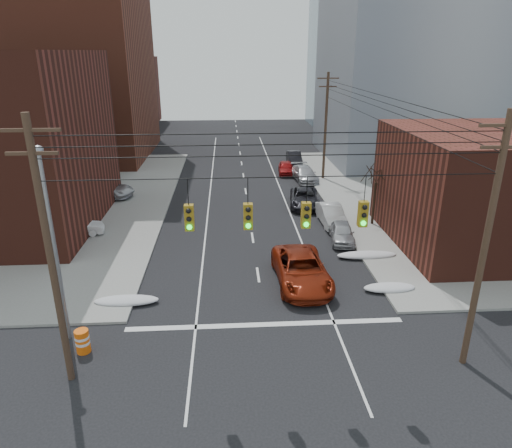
{
  "coord_description": "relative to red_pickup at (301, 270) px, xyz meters",
  "views": [
    {
      "loc": [
        -1.73,
        -13.13,
        12.92
      ],
      "look_at": [
        -0.07,
        12.94,
        3.0
      ],
      "focal_mm": 32.0,
      "sensor_mm": 36.0,
      "label": 1
    }
  ],
  "objects": [
    {
      "name": "snow_east_far",
      "position": [
        4.92,
        3.23,
        -0.67
      ],
      "size": [
        4.0,
        1.08,
        0.42
      ],
      "primitive_type": "ellipsoid",
      "color": "silver",
      "rests_on": "ground"
    },
    {
      "name": "lot_car_c",
      "position": [
        -19.65,
        8.38,
        -0.06
      ],
      "size": [
        4.88,
        2.68,
        1.34
      ],
      "primitive_type": "imported",
      "rotation": [
        0.0,
        0.0,
        1.39
      ],
      "color": "black",
      "rests_on": "sidewalk_nw"
    },
    {
      "name": "building_glass",
      "position": [
        21.52,
        59.23,
        10.12
      ],
      "size": [
        20.0,
        18.0,
        22.0
      ],
      "primitive_type": "cube",
      "color": "gray",
      "rests_on": "ground"
    },
    {
      "name": "utility_pole_right",
      "position": [
        6.02,
        -7.77,
        4.9
      ],
      "size": [
        2.2,
        0.28,
        11.0
      ],
      "color": "#473323",
      "rests_on": "ground"
    },
    {
      "name": "lot_car_a",
      "position": [
        -15.36,
        8.15,
        -0.12
      ],
      "size": [
        3.91,
        2.01,
        1.23
      ],
      "primitive_type": "imported",
      "rotation": [
        0.0,
        0.0,
        1.77
      ],
      "color": "silver",
      "rests_on": "sidewalk_nw"
    },
    {
      "name": "building_office",
      "position": [
        19.52,
        33.23,
        11.62
      ],
      "size": [
        22.0,
        20.0,
        25.0
      ],
      "primitive_type": "cube",
      "color": "gray",
      "rests_on": "ground"
    },
    {
      "name": "snow_ne",
      "position": [
        4.92,
        -1.27,
        -0.67
      ],
      "size": [
        3.0,
        1.08,
        0.42
      ],
      "primitive_type": "ellipsoid",
      "color": "silver",
      "rests_on": "ground"
    },
    {
      "name": "parked_car_f",
      "position": [
        3.92,
        30.48,
        -0.13
      ],
      "size": [
        1.72,
        4.6,
        1.5
      ],
      "primitive_type": "imported",
      "rotation": [
        0.0,
        0.0,
        -0.03
      ],
      "color": "black",
      "rests_on": "ground"
    },
    {
      "name": "lot_car_d",
      "position": [
        -20.73,
        17.34,
        -0.05
      ],
      "size": [
        4.29,
        3.1,
        1.36
      ],
      "primitive_type": "imported",
      "rotation": [
        0.0,
        0.0,
        2.0
      ],
      "color": "#B4B3B8",
      "rests_on": "sidewalk_nw"
    },
    {
      "name": "building_brick_far",
      "position": [
        -28.48,
        63.23,
        5.12
      ],
      "size": [
        22.0,
        18.0,
        12.0
      ],
      "primitive_type": "cube",
      "color": "#502118",
      "rests_on": "ground"
    },
    {
      "name": "snow_nw",
      "position": [
        -9.88,
        -1.77,
        -0.67
      ],
      "size": [
        3.5,
        1.08,
        0.42
      ],
      "primitive_type": "ellipsoid",
      "color": "silver",
      "rests_on": "ground"
    },
    {
      "name": "traffic_signals",
      "position": [
        -2.38,
        -7.8,
        6.29
      ],
      "size": [
        17.0,
        0.42,
        2.02
      ],
      "color": "black",
      "rests_on": "ground"
    },
    {
      "name": "parked_car_e",
      "position": [
        2.32,
        25.69,
        -0.18
      ],
      "size": [
        2.0,
        4.26,
        1.41
      ],
      "primitive_type": "imported",
      "rotation": [
        0.0,
        0.0,
        -0.08
      ],
      "color": "maroon",
      "rests_on": "ground"
    },
    {
      "name": "construction_barrel",
      "position": [
        -10.98,
        -5.94,
        -0.3
      ],
      "size": [
        0.81,
        0.81,
        1.13
      ],
      "rotation": [
        0.0,
        0.0,
        -0.32
      ],
      "color": "#F45F0C",
      "rests_on": "ground"
    },
    {
      "name": "parked_car_a",
      "position": [
        3.92,
        6.18,
        -0.19
      ],
      "size": [
        2.1,
        4.22,
        1.38
      ],
      "primitive_type": "imported",
      "rotation": [
        0.0,
        0.0,
        -0.12
      ],
      "color": "#ABACB0",
      "rests_on": "ground"
    },
    {
      "name": "utility_pole_left",
      "position": [
        -10.98,
        -7.77,
        4.9
      ],
      "size": [
        2.2,
        0.28,
        11.0
      ],
      "color": "#473323",
      "rests_on": "ground"
    },
    {
      "name": "parked_car_c",
      "position": [
        2.53,
        14.34,
        -0.14
      ],
      "size": [
        3.13,
        5.61,
        1.48
      ],
      "primitive_type": "imported",
      "rotation": [
        0.0,
        0.0,
        -0.13
      ],
      "color": "black",
      "rests_on": "ground"
    },
    {
      "name": "bare_tree",
      "position": [
        7.11,
        9.23,
        1.44
      ],
      "size": [
        2.09,
        2.2,
        4.93
      ],
      "color": "black",
      "rests_on": "ground"
    },
    {
      "name": "ground",
      "position": [
        -2.48,
        -10.77,
        -0.88
      ],
      "size": [
        160.0,
        160.0,
        0.0
      ],
      "primitive_type": "plane",
      "color": "black",
      "rests_on": "ground"
    },
    {
      "name": "red_pickup",
      "position": [
        0.0,
        0.0,
        0.0
      ],
      "size": [
        3.13,
        6.43,
        1.76
      ],
      "primitive_type": "imported",
      "rotation": [
        0.0,
        0.0,
        0.03
      ],
      "color": "maroon",
      "rests_on": "ground"
    },
    {
      "name": "parked_car_d",
      "position": [
        3.92,
        22.7,
        -0.12
      ],
      "size": [
        2.62,
        5.4,
        1.51
      ],
      "primitive_type": "imported",
      "rotation": [
        0.0,
        0.0,
        0.1
      ],
      "color": "#AFAFB4",
      "rests_on": "ground"
    },
    {
      "name": "lot_car_b",
      "position": [
        -15.61,
        17.84,
        0.03
      ],
      "size": [
        6.0,
        4.47,
        1.51
      ],
      "primitive_type": "imported",
      "rotation": [
        0.0,
        0.0,
        1.16
      ],
      "color": "#ABABB0",
      "rests_on": "sidewalk_nw"
    },
    {
      "name": "building_brick_tall",
      "position": [
        -26.48,
        37.23,
        14.12
      ],
      "size": [
        24.0,
        20.0,
        30.0
      ],
      "primitive_type": "cube",
      "color": "brown",
      "rests_on": "ground"
    },
    {
      "name": "street_light",
      "position": [
        -11.98,
        -4.77,
        4.66
      ],
      "size": [
        0.44,
        0.44,
        9.32
      ],
      "color": "gray",
      "rests_on": "ground"
    },
    {
      "name": "parked_car_b",
      "position": [
        3.92,
        9.73,
        -0.11
      ],
      "size": [
        1.77,
        4.73,
        1.54
      ],
      "primitive_type": "imported",
      "rotation": [
        0.0,
        0.0,
        0.03
      ],
      "color": "silver",
      "rests_on": "ground"
    },
    {
      "name": "utility_pole_far",
      "position": [
        6.02,
        23.23,
        4.9
      ],
      "size": [
        2.2,
        0.28,
        11.0
      ],
      "color": "#473323",
      "rests_on": "ground"
    }
  ]
}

